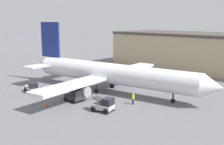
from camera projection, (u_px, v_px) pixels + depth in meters
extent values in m
plane|color=slate|center=(112.00, 92.00, 51.23)|extent=(400.00, 400.00, 0.00)
cylinder|color=white|center=(112.00, 74.00, 50.58)|extent=(32.94, 9.19, 3.69)
cone|color=white|center=(213.00, 87.00, 40.55)|extent=(3.52, 4.07, 3.62)
cone|color=white|center=(43.00, 64.00, 60.92)|extent=(4.60, 4.15, 3.51)
cube|color=white|center=(130.00, 69.00, 58.96)|extent=(5.99, 14.91, 0.50)
cube|color=white|center=(71.00, 85.00, 44.28)|extent=(5.99, 14.91, 0.50)
cylinder|color=#939399|center=(125.00, 77.00, 57.45)|extent=(3.68, 2.38, 1.82)
cylinder|color=#939399|center=(80.00, 91.00, 46.28)|extent=(3.68, 2.38, 1.82)
cube|color=navy|center=(50.00, 40.00, 58.34)|extent=(5.05, 1.21, 7.23)
cube|color=white|center=(65.00, 61.00, 62.57)|extent=(4.03, 4.93, 0.24)
cube|color=white|center=(36.00, 66.00, 56.02)|extent=(4.03, 4.93, 0.24)
cylinder|color=#38383D|center=(173.00, 98.00, 44.45)|extent=(0.28, 0.28, 1.60)
cylinder|color=black|center=(173.00, 101.00, 44.54)|extent=(0.75, 0.46, 0.70)
cylinder|color=#38383D|center=(97.00, 89.00, 50.06)|extent=(0.28, 0.28, 1.60)
cylinder|color=black|center=(97.00, 91.00, 50.13)|extent=(0.95, 0.50, 0.90)
cylinder|color=#38383D|center=(112.00, 84.00, 53.93)|extent=(0.28, 0.28, 1.60)
cylinder|color=black|center=(112.00, 86.00, 54.00)|extent=(0.95, 0.50, 0.90)
cylinder|color=#1E2338|center=(133.00, 102.00, 43.72)|extent=(0.29, 0.29, 0.88)
cylinder|color=yellow|center=(133.00, 97.00, 43.57)|extent=(0.40, 0.40, 0.70)
sphere|color=tan|center=(133.00, 94.00, 43.48)|extent=(0.26, 0.26, 0.26)
cube|color=#B2B2B7|center=(31.00, 88.00, 51.12)|extent=(3.78, 2.01, 0.65)
cube|color=black|center=(33.00, 85.00, 50.17)|extent=(1.77, 1.53, 0.93)
cylinder|color=black|center=(30.00, 92.00, 49.77)|extent=(0.72, 0.39, 0.68)
cylinder|color=black|center=(38.00, 91.00, 50.58)|extent=(0.72, 0.39, 0.68)
cylinder|color=black|center=(25.00, 89.00, 51.78)|extent=(0.72, 0.39, 0.68)
cylinder|color=black|center=(33.00, 88.00, 52.59)|extent=(0.72, 0.39, 0.68)
cube|color=#B2B2B7|center=(103.00, 106.00, 40.32)|extent=(3.34, 2.55, 0.69)
cube|color=black|center=(108.00, 102.00, 39.75)|extent=(1.69, 1.95, 0.99)
cube|color=#333333|center=(100.00, 100.00, 40.40)|extent=(2.12, 1.73, 0.72)
cylinder|color=black|center=(106.00, 112.00, 39.08)|extent=(0.86, 0.48, 0.81)
cylinder|color=black|center=(112.00, 108.00, 40.67)|extent=(0.86, 0.48, 0.81)
cylinder|color=black|center=(93.00, 109.00, 40.10)|extent=(0.86, 0.48, 0.81)
cylinder|color=black|center=(100.00, 106.00, 41.68)|extent=(0.86, 0.48, 0.81)
cube|color=#2D2D33|center=(74.00, 97.00, 45.34)|extent=(2.96, 1.95, 0.68)
cube|color=black|center=(77.00, 93.00, 44.65)|extent=(1.34, 1.71, 0.97)
cylinder|color=black|center=(74.00, 102.00, 44.07)|extent=(0.71, 0.31, 0.70)
cylinder|color=black|center=(82.00, 99.00, 45.40)|extent=(0.71, 0.31, 0.70)
cylinder|color=black|center=(66.00, 99.00, 45.41)|extent=(0.71, 0.31, 0.70)
cylinder|color=black|center=(74.00, 97.00, 46.74)|extent=(0.71, 0.31, 0.70)
cone|color=#EF590F|center=(47.00, 104.00, 42.96)|extent=(0.36, 0.36, 0.55)
cone|color=#EF590F|center=(46.00, 105.00, 42.65)|extent=(0.36, 0.36, 0.55)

